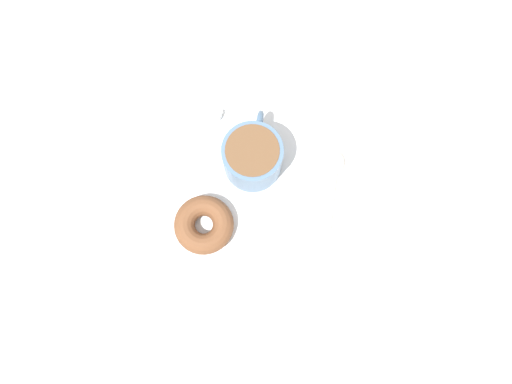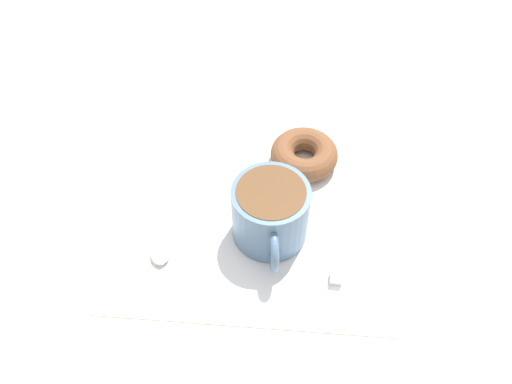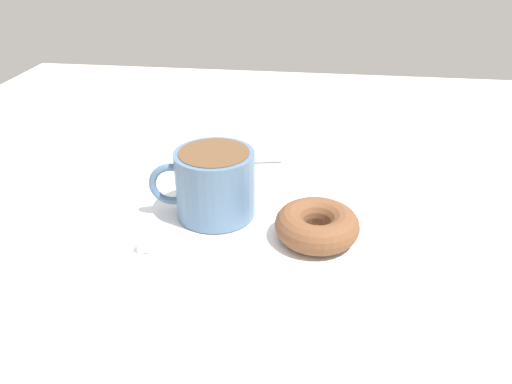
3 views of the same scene
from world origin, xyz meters
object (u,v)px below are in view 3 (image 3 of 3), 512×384
at_px(donut, 317,225).
at_px(sugar_cube, 145,243).
at_px(coffee_cup, 214,182).
at_px(spoon, 215,161).

height_order(donut, sugar_cube, donut).
relative_size(coffee_cup, sugar_cube, 8.58).
bearing_deg(donut, spoon, 41.49).
distance_m(coffee_cup, donut, 0.13).
distance_m(coffee_cup, sugar_cube, 0.11).
bearing_deg(sugar_cube, donut, -75.63).
bearing_deg(sugar_cube, coffee_cup, -35.10).
height_order(spoon, sugar_cube, sugar_cube).
bearing_deg(coffee_cup, sugar_cube, 144.90).
bearing_deg(coffee_cup, donut, -106.77).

